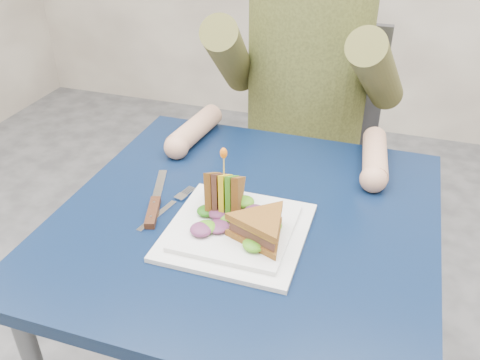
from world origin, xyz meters
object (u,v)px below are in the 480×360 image
(diner, at_px, (308,46))
(plate, at_px, (237,230))
(knife, at_px, (154,207))
(table, at_px, (246,245))
(chair, at_px, (307,149))
(sandwich_flat, at_px, (261,228))
(fork, at_px, (166,209))
(sandwich_upright, at_px, (224,194))

(diner, height_order, plate, diner)
(plate, xyz_separation_m, knife, (-0.19, 0.02, -0.00))
(table, height_order, chair, chair)
(sandwich_flat, bearing_deg, fork, 166.07)
(sandwich_flat, bearing_deg, plate, 155.56)
(sandwich_flat, bearing_deg, sandwich_upright, 143.76)
(plate, bearing_deg, chair, 90.13)
(table, relative_size, diner, 1.01)
(chair, distance_m, sandwich_upright, 0.73)
(diner, bearing_deg, sandwich_flat, -84.95)
(plate, height_order, sandwich_upright, sandwich_upright)
(fork, relative_size, knife, 0.83)
(table, distance_m, plate, 0.11)
(table, height_order, diner, diner)
(table, bearing_deg, fork, -167.20)
(sandwich_upright, bearing_deg, plate, -48.01)
(chair, distance_m, sandwich_flat, 0.79)
(knife, bearing_deg, fork, 14.32)
(table, xyz_separation_m, sandwich_upright, (-0.04, -0.02, 0.13))
(chair, height_order, sandwich_flat, chair)
(sandwich_upright, bearing_deg, knife, -171.53)
(chair, xyz_separation_m, plate, (0.00, -0.73, 0.20))
(chair, xyz_separation_m, sandwich_flat, (0.06, -0.75, 0.23))
(diner, bearing_deg, table, -90.00)
(sandwich_upright, xyz_separation_m, fork, (-0.12, -0.02, -0.05))
(diner, height_order, knife, diner)
(plate, bearing_deg, diner, 90.15)
(table, distance_m, sandwich_flat, 0.16)
(plate, height_order, fork, plate)
(plate, relative_size, knife, 1.21)
(sandwich_flat, relative_size, sandwich_upright, 1.13)
(diner, xyz_separation_m, knife, (-0.19, -0.59, -0.18))
(chair, distance_m, fork, 0.74)
(diner, height_order, fork, diner)
(plate, distance_m, knife, 0.19)
(chair, bearing_deg, fork, -103.04)
(sandwich_flat, bearing_deg, knife, 168.72)
(diner, xyz_separation_m, sandwich_upright, (-0.04, -0.57, -0.13))
(plate, xyz_separation_m, sandwich_upright, (-0.04, 0.04, 0.05))
(knife, bearing_deg, sandwich_flat, -11.28)
(sandwich_flat, xyz_separation_m, sandwich_upright, (-0.10, 0.07, 0.01))
(chair, relative_size, diner, 1.25)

